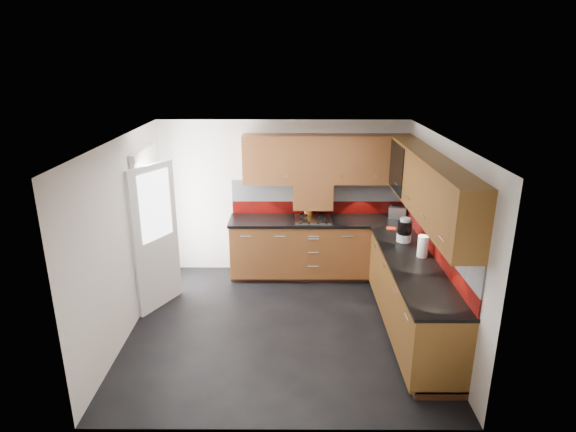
{
  "coord_description": "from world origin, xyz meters",
  "views": [
    {
      "loc": [
        0.1,
        -5.41,
        3.3
      ],
      "look_at": [
        0.08,
        0.65,
        1.28
      ],
      "focal_mm": 30.0,
      "sensor_mm": 36.0,
      "label": 1
    }
  ],
  "objects_px": {
    "toaster": "(398,212)",
    "food_processor": "(404,231)",
    "utensil_pot": "(308,210)",
    "gas_hob": "(313,219)"
  },
  "relations": [
    {
      "from": "utensil_pot",
      "to": "gas_hob",
      "type": "bearing_deg",
      "value": -72.42
    },
    {
      "from": "gas_hob",
      "to": "food_processor",
      "type": "xyz_separation_m",
      "value": [
        1.18,
        -0.87,
        0.13
      ]
    },
    {
      "from": "toaster",
      "to": "food_processor",
      "type": "distance_m",
      "value": 0.97
    },
    {
      "from": "gas_hob",
      "to": "utensil_pot",
      "type": "relative_size",
      "value": 1.25
    },
    {
      "from": "toaster",
      "to": "food_processor",
      "type": "bearing_deg",
      "value": -97.31
    },
    {
      "from": "gas_hob",
      "to": "toaster",
      "type": "height_order",
      "value": "toaster"
    },
    {
      "from": "gas_hob",
      "to": "utensil_pot",
      "type": "bearing_deg",
      "value": 107.58
    },
    {
      "from": "gas_hob",
      "to": "toaster",
      "type": "distance_m",
      "value": 1.31
    },
    {
      "from": "toaster",
      "to": "food_processor",
      "type": "relative_size",
      "value": 0.93
    },
    {
      "from": "food_processor",
      "to": "gas_hob",
      "type": "bearing_deg",
      "value": 143.45
    }
  ]
}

